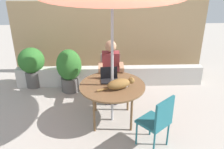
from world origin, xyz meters
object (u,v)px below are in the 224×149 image
at_px(chair_empty, 158,119).
at_px(laptop, 109,77).
at_px(person_seated, 111,68).
at_px(potted_plant_near_fence, 32,64).
at_px(patio_table, 112,88).
at_px(chair_occupied, 111,72).
at_px(potted_plant_by_chair, 69,69).
at_px(cat, 120,84).

bearing_deg(chair_empty, laptop, 126.35).
relative_size(person_seated, potted_plant_near_fence, 1.37).
bearing_deg(laptop, patio_table, -77.15).
relative_size(chair_occupied, potted_plant_by_chair, 0.95).
height_order(chair_empty, potted_plant_by_chair, potted_plant_by_chair).
bearing_deg(chair_occupied, chair_empty, -68.66).
relative_size(chair_occupied, person_seated, 0.72).
bearing_deg(patio_table, potted_plant_near_fence, 141.15).
relative_size(chair_occupied, laptop, 2.83).
relative_size(chair_empty, person_seated, 0.72).
xyz_separation_m(chair_empty, cat, (-0.52, 0.62, 0.27)).
height_order(patio_table, person_seated, person_seated).
distance_m(patio_table, chair_empty, 0.99).
bearing_deg(person_seated, patio_table, -90.00).
bearing_deg(cat, laptop, 118.19).
bearing_deg(chair_occupied, laptop, -93.66).
bearing_deg(laptop, cat, -61.81).
xyz_separation_m(patio_table, person_seated, (-0.00, 0.76, 0.04)).
bearing_deg(cat, chair_occupied, 96.92).
xyz_separation_m(chair_occupied, potted_plant_near_fence, (-1.73, 0.47, -0.00)).
distance_m(chair_occupied, cat, 1.08).
height_order(chair_occupied, cat, chair_occupied).
bearing_deg(person_seated, potted_plant_by_chair, 156.61).
bearing_deg(chair_occupied, potted_plant_by_chair, 165.87).
distance_m(patio_table, potted_plant_near_fence, 2.22).
bearing_deg(potted_plant_near_fence, cat, -39.19).
relative_size(patio_table, chair_empty, 1.25).
bearing_deg(chair_empty, patio_table, 131.13).
distance_m(laptop, potted_plant_near_fence, 2.07).
relative_size(patio_table, cat, 1.77).
xyz_separation_m(cat, potted_plant_by_chair, (-1.00, 1.25, -0.28)).
bearing_deg(chair_empty, potted_plant_by_chair, 129.00).
xyz_separation_m(person_seated, potted_plant_by_chair, (-0.87, 0.38, -0.18)).
xyz_separation_m(chair_occupied, person_seated, (-0.00, -0.16, 0.17)).
height_order(laptop, potted_plant_near_fence, laptop).
relative_size(chair_empty, potted_plant_by_chair, 0.95).
xyz_separation_m(cat, potted_plant_near_fence, (-1.85, 1.51, -0.27)).
distance_m(chair_empty, cat, 0.86).
bearing_deg(potted_plant_by_chair, person_seated, -23.39).
distance_m(chair_empty, potted_plant_by_chair, 2.42).
distance_m(patio_table, chair_occupied, 0.93).
bearing_deg(cat, patio_table, 136.55).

